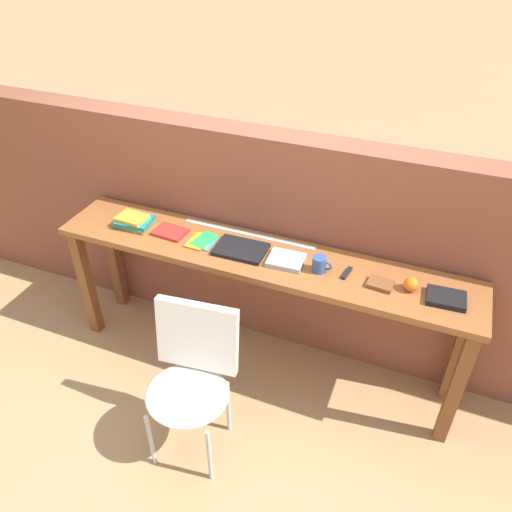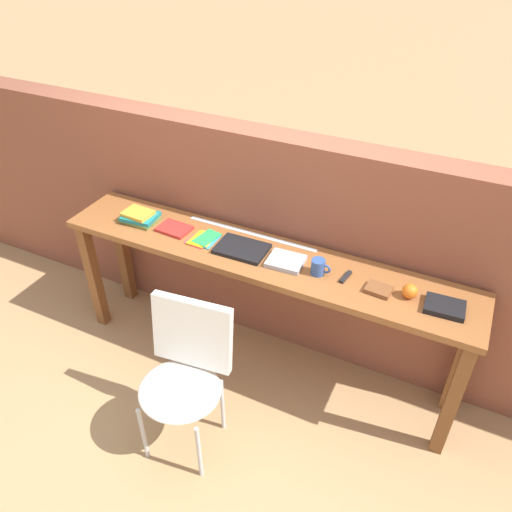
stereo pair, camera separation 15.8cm
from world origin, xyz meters
name	(u,v)px [view 2 (the right image)]	position (x,y,z in m)	size (l,w,h in m)	color
ground_plane	(239,392)	(0.00, 0.00, 0.00)	(40.00, 40.00, 0.00)	tan
brick_wall_back	(283,244)	(0.00, 0.64, 0.74)	(6.00, 0.20, 1.47)	brown
sideboard	(260,273)	(0.00, 0.30, 0.74)	(2.50, 0.44, 0.88)	brown
chair_white_moulded	(184,371)	(-0.11, -0.37, 0.53)	(0.49, 0.50, 0.89)	silver
book_stack_leftmost	(139,217)	(-0.83, 0.29, 0.91)	(0.23, 0.18, 0.07)	olive
magazine_cycling	(174,229)	(-0.58, 0.30, 0.89)	(0.20, 0.14, 0.02)	red
pamphlet_pile_colourful	(203,239)	(-0.37, 0.28, 0.89)	(0.17, 0.20, 0.01)	#E5334C
book_open_centre	(242,249)	(-0.11, 0.29, 0.89)	(0.29, 0.21, 0.02)	black
book_grey_hardcover	(286,261)	(0.17, 0.28, 0.89)	(0.20, 0.17, 0.03)	#9E9EA3
mug	(318,267)	(0.36, 0.28, 0.92)	(0.11, 0.08, 0.09)	#2D4C8C
multitool_folded	(346,277)	(0.51, 0.30, 0.89)	(0.02, 0.11, 0.02)	black
leather_journal_brown	(379,290)	(0.70, 0.27, 0.89)	(0.13, 0.10, 0.02)	brown
sports_ball_small	(410,291)	(0.85, 0.30, 0.92)	(0.08, 0.08, 0.08)	orange
book_repair_rightmost	(445,307)	(1.03, 0.28, 0.89)	(0.19, 0.15, 0.03)	black
ruler_metal_back_edge	(251,233)	(-0.14, 0.47, 0.88)	(0.85, 0.03, 0.00)	silver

